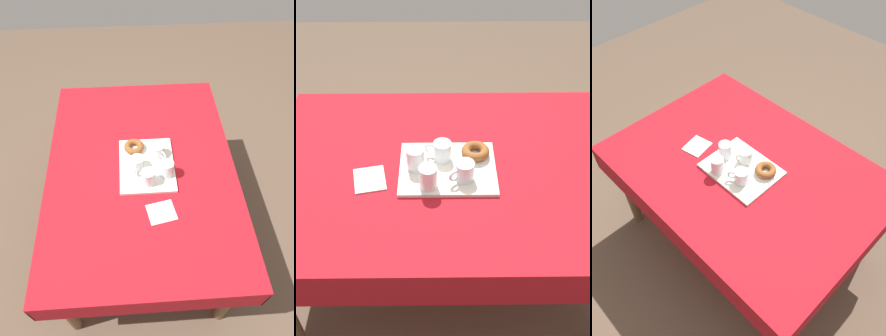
% 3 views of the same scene
% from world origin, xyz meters
% --- Properties ---
extents(ground_plane, '(6.00, 6.00, 0.00)m').
position_xyz_m(ground_plane, '(0.00, 0.00, 0.00)').
color(ground_plane, brown).
extents(dining_table, '(1.48, 1.06, 0.72)m').
position_xyz_m(dining_table, '(0.00, 0.00, 0.64)').
color(dining_table, '#A8141E').
rests_on(dining_table, ground).
extents(serving_tray, '(0.39, 0.31, 0.02)m').
position_xyz_m(serving_tray, '(0.00, -0.03, 0.73)').
color(serving_tray, silver).
rests_on(serving_tray, dining_table).
extents(tea_mug_left, '(0.11, 0.07, 0.08)m').
position_xyz_m(tea_mug_left, '(-0.02, 0.02, 0.78)').
color(tea_mug_left, white).
rests_on(tea_mug_left, serving_tray).
extents(tea_mug_right, '(0.10, 0.08, 0.08)m').
position_xyz_m(tea_mug_right, '(0.06, -0.10, 0.78)').
color(tea_mug_right, white).
rests_on(tea_mug_right, serving_tray).
extents(water_glass_near, '(0.07, 0.07, 0.09)m').
position_xyz_m(water_glass_near, '(-0.13, -0.03, 0.78)').
color(water_glass_near, white).
rests_on(water_glass_near, serving_tray).
extents(water_glass_far, '(0.07, 0.07, 0.09)m').
position_xyz_m(water_glass_far, '(-0.08, -0.14, 0.78)').
color(water_glass_far, white).
rests_on(water_glass_far, serving_tray).
extents(donut_plate_left, '(0.12, 0.12, 0.01)m').
position_xyz_m(donut_plate_left, '(0.11, 0.03, 0.74)').
color(donut_plate_left, white).
rests_on(donut_plate_left, serving_tray).
extents(sugar_donut_left, '(0.11, 0.11, 0.04)m').
position_xyz_m(sugar_donut_left, '(0.11, 0.03, 0.76)').
color(sugar_donut_left, brown).
rests_on(sugar_donut_left, donut_plate_left).
extents(paper_napkin, '(0.15, 0.16, 0.01)m').
position_xyz_m(paper_napkin, '(-0.31, -0.09, 0.73)').
color(paper_napkin, white).
rests_on(paper_napkin, dining_table).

